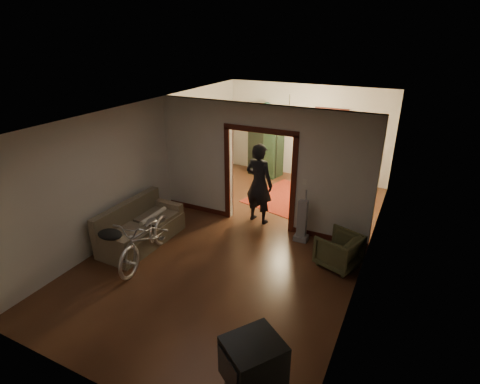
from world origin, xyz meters
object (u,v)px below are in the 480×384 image
Objects in this scene: armchair at (339,250)px; person at (259,184)px; sofa at (141,224)px; locker at (266,144)px; desk at (332,178)px; bicycle at (146,237)px.

person is (-2.13, 1.02, 0.62)m from armchair.
armchair is (3.95, 1.01, -0.11)m from sofa.
locker is at bearing -122.40° from armchair.
sofa is 4.08m from armchair.
armchair is at bearing -70.96° from desk.
desk is (2.94, 4.73, -0.09)m from sofa.
locker is (0.23, 5.50, 0.49)m from bicycle.
locker is at bearing -60.14° from person.
locker reaches higher than person.
locker reaches higher than armchair.
person is at bearing -108.61° from desk.
person is at bearing 52.24° from bicycle.
armchair is 5.20m from locker.
person reaches higher than desk.
sofa is at bearing -84.57° from locker.
armchair is 3.86m from desk.
bicycle is (0.52, -0.45, 0.06)m from sofa.
armchair is at bearing -37.76° from locker.
person is 0.97× the size of locker.
person is at bearing 49.34° from sofa.
locker reaches higher than sofa.
locker is at bearing 77.72° from bicycle.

